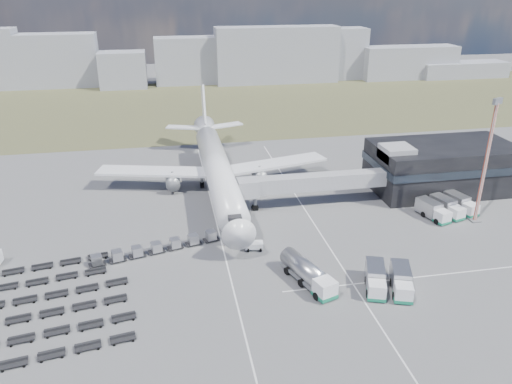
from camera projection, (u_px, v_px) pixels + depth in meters
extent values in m
plane|color=#565659|center=(240.00, 267.00, 79.78)|extent=(420.00, 420.00, 0.00)
cube|color=#454429|center=(193.00, 106.00, 179.07)|extent=(420.00, 90.00, 0.01)
cube|color=silver|center=(224.00, 252.00, 83.95)|extent=(0.25, 110.00, 0.01)
cube|color=silver|center=(326.00, 243.00, 86.98)|extent=(0.25, 110.00, 0.01)
cube|color=silver|center=(409.00, 278.00, 76.77)|extent=(40.00, 0.25, 0.01)
cube|color=black|center=(442.00, 167.00, 107.55)|extent=(30.00, 16.00, 10.00)
cube|color=#262D38|center=(443.00, 162.00, 107.07)|extent=(30.40, 16.40, 1.60)
cube|color=#939399|center=(397.00, 153.00, 101.94)|extent=(6.00, 6.00, 3.00)
cube|color=#939399|center=(314.00, 182.00, 99.31)|extent=(29.80, 3.00, 3.00)
cube|color=#939399|center=(248.00, 188.00, 96.60)|extent=(4.00, 3.60, 3.40)
cylinder|color=slate|center=(255.00, 198.00, 98.32)|extent=(0.70, 0.70, 5.10)
cylinder|color=black|center=(255.00, 208.00, 99.15)|extent=(1.40, 0.90, 1.40)
cylinder|color=white|center=(218.00, 170.00, 104.76)|extent=(5.60, 48.00, 5.60)
cone|color=white|center=(237.00, 227.00, 80.84)|extent=(5.60, 5.00, 5.60)
cone|color=white|center=(206.00, 130.00, 129.72)|extent=(5.60, 8.00, 5.60)
cube|color=black|center=(235.00, 218.00, 82.33)|extent=(2.20, 2.00, 0.80)
cube|color=white|center=(156.00, 171.00, 107.56)|extent=(25.59, 11.38, 0.50)
cube|color=white|center=(273.00, 164.00, 111.94)|extent=(25.59, 11.38, 0.50)
cylinder|color=slate|center=(173.00, 181.00, 107.02)|extent=(3.00, 5.00, 3.00)
cylinder|color=slate|center=(259.00, 175.00, 110.22)|extent=(3.00, 5.00, 3.00)
cube|color=white|center=(184.00, 127.00, 130.44)|extent=(9.49, 5.63, 0.35)
cube|color=white|center=(225.00, 125.00, 132.29)|extent=(9.49, 5.63, 0.35)
cube|color=white|center=(204.00, 106.00, 130.17)|extent=(0.50, 9.06, 11.45)
cylinder|color=slate|center=(232.00, 234.00, 87.41)|extent=(0.50, 0.50, 2.50)
cylinder|color=slate|center=(202.00, 182.00, 109.44)|extent=(0.60, 0.60, 2.50)
cylinder|color=slate|center=(231.00, 180.00, 110.51)|extent=(0.60, 0.60, 2.50)
cylinder|color=black|center=(232.00, 238.00, 87.71)|extent=(0.50, 1.20, 1.20)
cube|color=#8F919C|center=(0.00, 59.00, 203.30)|extent=(14.69, 12.00, 23.99)
cube|color=#8F919C|center=(54.00, 61.00, 207.36)|extent=(35.29, 12.00, 21.53)
cube|color=#8F919C|center=(123.00, 70.00, 206.79)|extent=(18.93, 12.00, 14.65)
cube|color=#8F919C|center=(208.00, 60.00, 215.67)|extent=(45.11, 12.00, 19.43)
cube|color=#8F919C|center=(277.00, 55.00, 215.67)|extent=(52.94, 12.00, 23.50)
cube|color=#8F919C|center=(330.00, 54.00, 223.50)|extent=(31.20, 12.00, 22.12)
cube|color=#8F919C|center=(408.00, 62.00, 226.12)|extent=(43.36, 12.00, 14.24)
cube|color=#8F919C|center=(462.00, 70.00, 230.14)|extent=(41.02, 12.00, 6.89)
cube|color=white|center=(325.00, 288.00, 71.37)|extent=(3.48, 3.48, 2.61)
cube|color=#157855|center=(325.00, 294.00, 71.77)|extent=(3.62, 3.62, 0.57)
cylinder|color=#AEAEB3|center=(303.00, 267.00, 75.60)|extent=(5.50, 8.99, 2.84)
cube|color=slate|center=(302.00, 275.00, 76.12)|extent=(5.39, 8.95, 0.40)
cylinder|color=black|center=(309.00, 282.00, 74.87)|extent=(3.20, 2.16, 1.25)
cube|color=white|center=(254.00, 246.00, 84.59)|extent=(3.19, 2.07, 1.38)
cube|color=white|center=(226.00, 178.00, 110.87)|extent=(4.26, 6.48, 2.81)
cube|color=#157855|center=(226.00, 183.00, 111.33)|extent=(4.39, 6.60, 0.45)
cube|color=white|center=(377.00, 290.00, 71.33)|extent=(3.16, 3.09, 2.41)
cube|color=#157855|center=(376.00, 296.00, 71.70)|extent=(3.30, 3.23, 0.49)
cube|color=#AEAEB3|center=(375.00, 273.00, 74.64)|extent=(4.10, 5.61, 2.85)
cube|color=white|center=(403.00, 292.00, 70.85)|extent=(3.16, 3.09, 2.41)
cube|color=#157855|center=(403.00, 298.00, 71.22)|extent=(3.30, 3.23, 0.49)
cube|color=#AEAEB3|center=(400.00, 275.00, 74.16)|extent=(4.10, 5.61, 2.85)
cube|color=white|center=(443.00, 217.00, 93.32)|extent=(2.96, 2.89, 2.33)
cube|color=#157855|center=(442.00, 221.00, 93.68)|extent=(3.09, 3.02, 0.48)
cube|color=#AEAEB3|center=(429.00, 207.00, 96.21)|extent=(3.74, 5.37, 2.75)
cube|color=white|center=(457.00, 213.00, 94.76)|extent=(2.96, 2.89, 2.33)
cube|color=#157855|center=(456.00, 217.00, 95.12)|extent=(3.09, 3.02, 0.48)
cube|color=#AEAEB3|center=(443.00, 204.00, 97.66)|extent=(3.74, 5.37, 2.75)
cube|color=white|center=(470.00, 210.00, 96.20)|extent=(2.96, 2.89, 2.33)
cube|color=#157855|center=(470.00, 214.00, 96.56)|extent=(3.09, 3.02, 0.48)
cube|color=#AEAEB3|center=(456.00, 200.00, 99.10)|extent=(3.74, 5.37, 2.75)
cube|color=black|center=(97.00, 264.00, 79.90)|extent=(2.96, 2.23, 0.18)
cube|color=#AEAEB3|center=(97.00, 260.00, 79.56)|extent=(1.98, 1.98, 1.52)
cube|color=black|center=(118.00, 260.00, 81.17)|extent=(2.96, 2.23, 0.18)
cube|color=#AEAEB3|center=(117.00, 255.00, 80.83)|extent=(1.98, 1.98, 1.52)
cube|color=black|center=(138.00, 255.00, 82.44)|extent=(2.96, 2.23, 0.18)
cube|color=#AEAEB3|center=(137.00, 251.00, 82.10)|extent=(1.98, 1.98, 1.52)
cube|color=black|center=(157.00, 251.00, 83.71)|extent=(2.96, 2.23, 0.18)
cube|color=#AEAEB3|center=(156.00, 247.00, 83.36)|extent=(1.98, 1.98, 1.52)
cube|color=black|center=(175.00, 247.00, 84.98)|extent=(2.96, 2.23, 0.18)
cube|color=#AEAEB3|center=(175.00, 243.00, 84.63)|extent=(1.98, 1.98, 1.52)
cube|color=black|center=(194.00, 243.00, 86.24)|extent=(2.96, 2.23, 0.18)
cube|color=#AEAEB3|center=(193.00, 239.00, 85.90)|extent=(1.98, 1.98, 1.52)
cube|color=black|center=(211.00, 239.00, 87.51)|extent=(2.96, 2.23, 0.18)
cube|color=#AEAEB3|center=(211.00, 235.00, 87.17)|extent=(1.98, 1.98, 1.52)
cube|color=black|center=(33.00, 358.00, 60.07)|extent=(25.38, 5.86, 0.76)
cube|color=black|center=(34.00, 335.00, 63.91)|extent=(25.38, 5.86, 0.76)
cube|color=black|center=(35.00, 315.00, 67.75)|extent=(25.38, 5.86, 0.76)
cube|color=black|center=(36.00, 297.00, 71.59)|extent=(25.38, 5.86, 0.76)
cube|color=black|center=(37.00, 281.00, 75.43)|extent=(21.20, 5.15, 0.76)
cube|color=black|center=(38.00, 266.00, 79.27)|extent=(21.20, 5.15, 0.76)
cylinder|color=#B2341C|center=(485.00, 165.00, 90.33)|extent=(0.64, 0.64, 22.75)
cube|color=slate|center=(498.00, 101.00, 85.72)|extent=(2.22, 1.36, 1.09)
cube|color=#565659|center=(475.00, 220.00, 94.78)|extent=(1.82, 1.82, 0.27)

